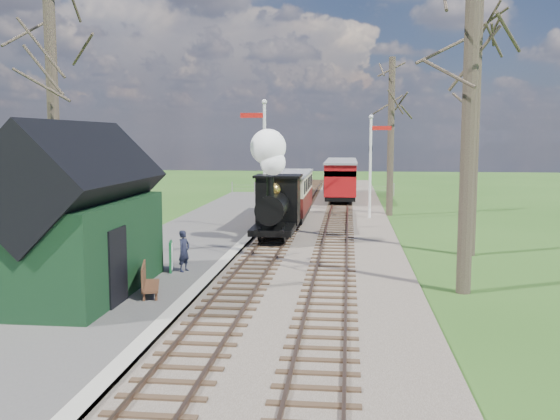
# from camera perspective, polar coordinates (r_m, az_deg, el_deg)

# --- Properties ---
(ground) EXTENTS (140.00, 140.00, 0.00)m
(ground) POSITION_cam_1_polar(r_m,az_deg,el_deg) (13.47, -7.72, -13.05)
(ground) COLOR #284D18
(ground) RESTS_ON ground
(distant_hills) EXTENTS (114.40, 48.00, 22.02)m
(distant_hills) POSITION_cam_1_polar(r_m,az_deg,el_deg) (79.44, 4.87, -8.43)
(distant_hills) COLOR #385B23
(distant_hills) RESTS_ON ground
(ballast_bed) EXTENTS (8.00, 60.00, 0.10)m
(ballast_bed) POSITION_cam_1_polar(r_m,az_deg,el_deg) (34.63, 3.21, -0.73)
(ballast_bed) COLOR brown
(ballast_bed) RESTS_ON ground
(track_near) EXTENTS (1.60, 60.00, 0.15)m
(track_near) POSITION_cam_1_polar(r_m,az_deg,el_deg) (34.71, 1.06, -0.62)
(track_near) COLOR brown
(track_near) RESTS_ON ground
(track_far) EXTENTS (1.60, 60.00, 0.15)m
(track_far) POSITION_cam_1_polar(r_m,az_deg,el_deg) (34.57, 5.36, -0.68)
(track_far) COLOR brown
(track_far) RESTS_ON ground
(platform) EXTENTS (5.00, 44.00, 0.20)m
(platform) POSITION_cam_1_polar(r_m,az_deg,el_deg) (27.47, -7.77, -2.64)
(platform) COLOR #474442
(platform) RESTS_ON ground
(coping_strip) EXTENTS (0.40, 44.00, 0.21)m
(coping_strip) POSITION_cam_1_polar(r_m,az_deg,el_deg) (27.00, -3.02, -2.74)
(coping_strip) COLOR #B2AD9E
(coping_strip) RESTS_ON ground
(station_shed) EXTENTS (3.25, 6.30, 4.78)m
(station_shed) POSITION_cam_1_polar(r_m,az_deg,el_deg) (18.04, -18.08, -0.85)
(station_shed) COLOR black
(station_shed) RESTS_ON platform
(semaphore_near) EXTENTS (1.22, 0.24, 6.22)m
(semaphore_near) POSITION_cam_1_polar(r_m,az_deg,el_deg) (28.57, -1.56, 4.88)
(semaphore_near) COLOR silver
(semaphore_near) RESTS_ON ground
(semaphore_far) EXTENTS (1.22, 0.24, 5.72)m
(semaphore_far) POSITION_cam_1_polar(r_m,az_deg,el_deg) (34.33, 8.39, 4.67)
(semaphore_far) COLOR silver
(semaphore_far) RESTS_ON ground
(bare_trees) EXTENTS (15.51, 22.39, 12.00)m
(bare_trees) POSITION_cam_1_polar(r_m,az_deg,el_deg) (22.46, 1.72, 8.42)
(bare_trees) COLOR #382D23
(bare_trees) RESTS_ON ground
(fence_line) EXTENTS (12.60, 0.08, 1.00)m
(fence_line) POSITION_cam_1_polar(r_m,az_deg,el_deg) (48.53, 2.93, 2.00)
(fence_line) COLOR slate
(fence_line) RESTS_ON ground
(locomotive) EXTENTS (1.86, 4.34, 4.65)m
(locomotive) POSITION_cam_1_polar(r_m,az_deg,el_deg) (26.70, -0.49, 1.57)
(locomotive) COLOR black
(locomotive) RESTS_ON ground
(coach) EXTENTS (2.17, 7.44, 2.28)m
(coach) POSITION_cam_1_polar(r_m,az_deg,el_deg) (32.76, 0.78, 1.52)
(coach) COLOR black
(coach) RESTS_ON ground
(red_carriage_a) EXTENTS (2.18, 5.39, 2.29)m
(red_carriage_a) POSITION_cam_1_polar(r_m,az_deg,el_deg) (42.59, 5.57, 2.70)
(red_carriage_a) COLOR black
(red_carriage_a) RESTS_ON ground
(red_carriage_b) EXTENTS (2.18, 5.39, 2.29)m
(red_carriage_b) POSITION_cam_1_polar(r_m,az_deg,el_deg) (48.07, 5.65, 3.15)
(red_carriage_b) COLOR black
(red_carriage_b) RESTS_ON ground
(sign_board) EXTENTS (0.23, 0.67, 0.99)m
(sign_board) POSITION_cam_1_polar(r_m,az_deg,el_deg) (20.50, -9.94, -4.20)
(sign_board) COLOR #104A22
(sign_board) RESTS_ON platform
(bench) EXTENTS (0.82, 1.55, 0.85)m
(bench) POSITION_cam_1_polar(r_m,az_deg,el_deg) (17.64, -12.07, -6.34)
(bench) COLOR #4E2E1C
(bench) RESTS_ON platform
(person) EXTENTS (0.49, 0.57, 1.34)m
(person) POSITION_cam_1_polar(r_m,az_deg,el_deg) (20.40, -8.76, -3.72)
(person) COLOR black
(person) RESTS_ON platform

